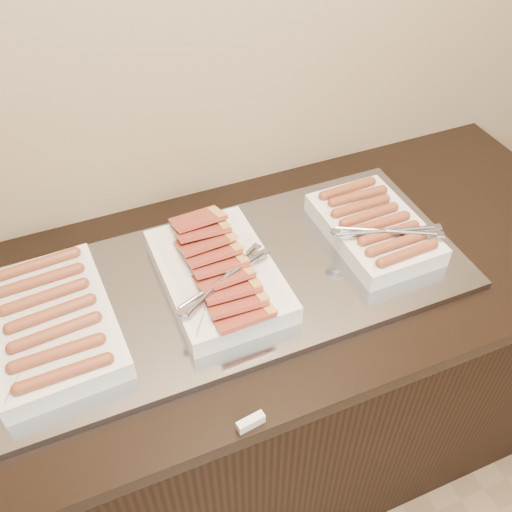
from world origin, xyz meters
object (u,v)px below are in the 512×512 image
Objects in this scene: counter at (227,392)px; dish_center at (218,273)px; dish_left at (51,323)px; warming_tray at (215,286)px; dish_right at (375,227)px.

dish_center reaches higher than counter.
counter is at bearing -2.92° from dish_left.
dish_center is at bearing -20.79° from warming_tray.
counter is 0.63m from dish_left.
dish_center is 1.19× the size of dish_right.
dish_left is at bearing -180.00° from counter.
dish_left is 0.99× the size of dish_center.
warming_tray reaches higher than counter.
dish_right is (0.42, -0.00, -0.00)m from dish_center.
dish_right is at bearing -0.62° from warming_tray.
dish_right is at bearing -0.61° from dish_center.
dish_center is (-0.00, -0.00, 0.50)m from counter.
warming_tray is 3.60× the size of dish_right.
warming_tray is at bearing 180.00° from counter.
counter is 5.21× the size of dish_left.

